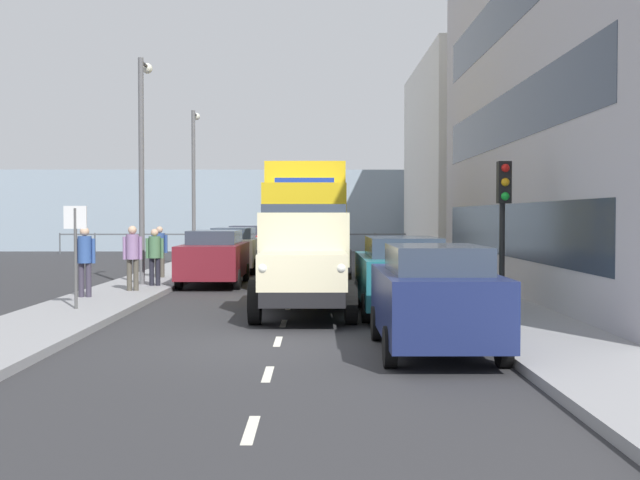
{
  "coord_description": "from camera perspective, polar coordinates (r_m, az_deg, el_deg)",
  "views": [
    {
      "loc": [
        -0.67,
        13.27,
        2.19
      ],
      "look_at": [
        -0.79,
        -13.85,
        1.36
      ],
      "focal_mm": 44.78,
      "sensor_mm": 36.0,
      "label": 1
    }
  ],
  "objects": [
    {
      "name": "ground_plane",
      "position": [
        23.85,
        -1.86,
        -3.51
      ],
      "size": [
        80.0,
        80.0,
        0.0
      ],
      "primitive_type": "plane",
      "color": "#2D2D30"
    },
    {
      "name": "street_sign",
      "position": [
        18.2,
        -17.08,
        0.09
      ],
      "size": [
        0.5,
        0.07,
        2.25
      ],
      "color": "#4C4C4C",
      "rests_on": "sidewalk_right"
    },
    {
      "name": "lorry_cargo_yellow",
      "position": [
        26.4,
        -1.02,
        1.51
      ],
      "size": [
        2.58,
        8.2,
        3.87
      ],
      "color": "gold",
      "rests_on": "ground_plane"
    },
    {
      "name": "sidewalk_left",
      "position": [
        24.16,
        9.2,
        -3.29
      ],
      "size": [
        2.27,
        44.74,
        0.15
      ],
      "primitive_type": "cube",
      "color": "gray",
      "rests_on": "ground_plane"
    },
    {
      "name": "pedestrian_in_dark_coat",
      "position": [
        20.76,
        -16.46,
        -1.08
      ],
      "size": [
        0.53,
        0.34,
        1.76
      ],
      "color": "#383342",
      "rests_on": "sidewalk_right"
    },
    {
      "name": "car_maroon_oppositeside_0",
      "position": [
        25.23,
        -7.56,
        -1.19
      ],
      "size": [
        1.91,
        4.66,
        1.72
      ],
      "color": "maroon",
      "rests_on": "ground_plane"
    },
    {
      "name": "sea_horizon",
      "position": [
        49.12,
        -1.02,
        2.12
      ],
      "size": [
        80.0,
        0.8,
        5.0
      ],
      "primitive_type": "cube",
      "color": "#8C9EAD",
      "rests_on": "ground_plane"
    },
    {
      "name": "pedestrian_by_lamp",
      "position": [
        23.65,
        -11.73,
        -0.87
      ],
      "size": [
        0.53,
        0.34,
        1.65
      ],
      "color": "black",
      "rests_on": "sidewalk_right"
    },
    {
      "name": "pedestrian_couple_a",
      "position": [
        26.8,
        -11.4,
        -0.52
      ],
      "size": [
        0.53,
        0.34,
        1.68
      ],
      "color": "#4C473D",
      "rests_on": "sidewalk_right"
    },
    {
      "name": "building_far_block",
      "position": [
        41.03,
        12.87,
        5.49
      ],
      "size": [
        8.34,
        13.17,
        9.78
      ],
      "color": "silver",
      "rests_on": "ground_plane"
    },
    {
      "name": "car_white_oppositeside_1",
      "position": [
        30.93,
        -6.21,
        -0.65
      ],
      "size": [
        1.93,
        4.44,
        1.72
      ],
      "color": "white",
      "rests_on": "ground_plane"
    },
    {
      "name": "lamp_post_far",
      "position": [
        35.02,
        -8.99,
        4.79
      ],
      "size": [
        0.32,
        1.14,
        6.57
      ],
      "color": "#59595B",
      "rests_on": "sidewalk_right"
    },
    {
      "name": "traffic_light_near",
      "position": [
        17.58,
        12.98,
        2.64
      ],
      "size": [
        0.28,
        0.41,
        3.2
      ],
      "color": "black",
      "rests_on": "sidewalk_left"
    },
    {
      "name": "car_teal_kerbside_1",
      "position": [
        17.65,
        5.85,
        -2.45
      ],
      "size": [
        1.91,
        4.46,
        1.72
      ],
      "color": "#1E6670",
      "rests_on": "ground_plane"
    },
    {
      "name": "seawall_railing",
      "position": [
        45.53,
        -1.08,
        0.15
      ],
      "size": [
        28.08,
        0.08,
        1.2
      ],
      "color": "#4C5156",
      "rests_on": "ground_plane"
    },
    {
      "name": "car_navy_kerbside_near",
      "position": [
        12.82,
        8.18,
        -4.05
      ],
      "size": [
        1.82,
        4.05,
        1.72
      ],
      "color": "navy",
      "rests_on": "ground_plane"
    },
    {
      "name": "lamp_post_promenade",
      "position": [
        24.4,
        -12.57,
        6.26
      ],
      "size": [
        0.32,
        1.14,
        6.7
      ],
      "color": "#59595B",
      "rests_on": "sidewalk_right"
    },
    {
      "name": "road_centreline_markings",
      "position": [
        22.97,
        -1.92,
        -3.7
      ],
      "size": [
        0.12,
        40.09,
        0.01
      ],
      "color": "silver",
      "rests_on": "ground_plane"
    },
    {
      "name": "pedestrian_couple_b",
      "position": [
        22.2,
        -13.25,
        -0.87
      ],
      "size": [
        0.53,
        0.34,
        1.76
      ],
      "color": "#4C473D",
      "rests_on": "sidewalk_right"
    },
    {
      "name": "sidewalk_right",
      "position": [
        24.42,
        -12.8,
        -3.25
      ],
      "size": [
        2.27,
        44.74,
        0.15
      ],
      "primitive_type": "cube",
      "color": "gray",
      "rests_on": "ground_plane"
    },
    {
      "name": "truck_vintage_cream",
      "position": [
        17.29,
        -1.16,
        -1.59
      ],
      "size": [
        2.17,
        5.64,
        2.43
      ],
      "color": "black",
      "rests_on": "ground_plane"
    },
    {
      "name": "car_red_oppositeside_2",
      "position": [
        36.93,
        -5.23,
        -0.26
      ],
      "size": [
        1.9,
        4.06,
        1.72
      ],
      "color": "#B21E1E",
      "rests_on": "ground_plane"
    }
  ]
}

